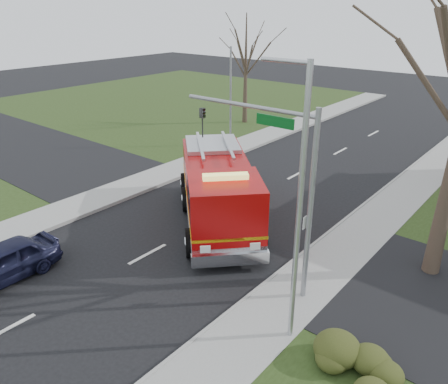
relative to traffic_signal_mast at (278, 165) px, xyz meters
The scene contains 10 objects.
ground 7.18m from the traffic_signal_mast, 163.94° to the right, with size 120.00×120.00×0.00m, color black.
sidewalk_right 4.97m from the traffic_signal_mast, 56.58° to the right, with size 2.40×80.00×0.15m, color gray.
sidewalk_left 12.41m from the traffic_signal_mast, behind, with size 2.40×80.00×0.15m, color gray.
hedge_corner 6.14m from the traffic_signal_mast, 33.41° to the right, with size 2.80×2.00×0.90m, color #2C3413.
bare_tree_left 23.97m from the traffic_signal_mast, 129.43° to the left, with size 4.50×4.50×9.00m.
traffic_signal_mast is the anchor object (origin of this frame).
streetlight_pole 2.78m from the traffic_signal_mast, 46.02° to the right, with size 1.48×0.16×8.40m.
utility_pole_far 17.38m from the traffic_signal_mast, 133.85° to the left, with size 0.14×0.14×7.00m, color gray.
fire_engine 6.27m from the traffic_signal_mast, 151.64° to the left, with size 8.34×8.16×3.51m.
parked_car_maroon 10.85m from the traffic_signal_mast, 142.50° to the right, with size 1.72×4.28×1.46m, color black.
Camera 1 is at (12.42, -10.07, 9.57)m, focal length 35.00 mm.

